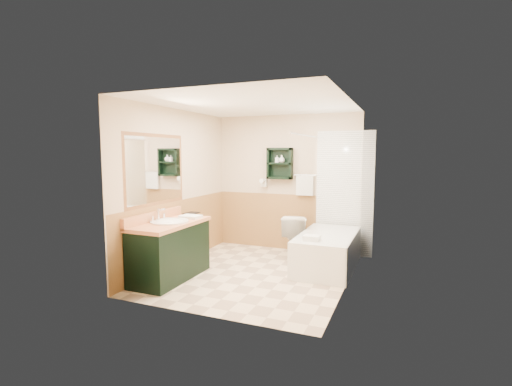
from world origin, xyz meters
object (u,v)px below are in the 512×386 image
object	(u,v)px
vanity	(170,250)
soap_bottle_a	(277,161)
toilet	(295,236)
soap_bottle_b	(282,160)
hair_dryer	(264,183)
wall_shelf	(280,163)
vanity_book	(186,206)
bathtub	(328,251)

from	to	relation	value
vanity	soap_bottle_a	xyz separation A→B (m)	(0.85, 2.04, 1.20)
toilet	soap_bottle_b	world-z (taller)	soap_bottle_b
hair_dryer	soap_bottle_a	world-z (taller)	soap_bottle_a
toilet	soap_bottle_b	xyz separation A→B (m)	(-0.35, 0.31, 1.26)
hair_dryer	wall_shelf	bearing A→B (deg)	-4.76
hair_dryer	vanity_book	xyz separation A→B (m)	(-0.76, -1.39, -0.29)
hair_dryer	soap_bottle_b	world-z (taller)	soap_bottle_b
vanity	toilet	distance (m)	2.15
hair_dryer	soap_bottle_b	distance (m)	0.54
wall_shelf	bathtub	xyz separation A→B (m)	(1.03, -0.77, -1.29)
wall_shelf	vanity	size ratio (longest dim) A/B	0.44
vanity	bathtub	world-z (taller)	vanity
vanity_book	toilet	bearing A→B (deg)	37.23
hair_dryer	bathtub	size ratio (longest dim) A/B	0.16
toilet	vanity	bearing A→B (deg)	42.92
vanity_book	soap_bottle_a	size ratio (longest dim) A/B	1.86
wall_shelf	soap_bottle_a	distance (m)	0.07
toilet	soap_bottle_a	xyz separation A→B (m)	(-0.44, 0.31, 1.24)
vanity_book	soap_bottle_b	world-z (taller)	soap_bottle_b
soap_bottle_a	soap_bottle_b	bearing A→B (deg)	0.00
vanity	vanity_book	distance (m)	0.87
wall_shelf	soap_bottle_b	world-z (taller)	wall_shelf
bathtub	vanity_book	distance (m)	2.26
soap_bottle_b	soap_bottle_a	bearing A→B (deg)	180.00
wall_shelf	bathtub	size ratio (longest dim) A/B	0.37
toilet	vanity_book	world-z (taller)	vanity_book
vanity	bathtub	distance (m)	2.31
vanity	soap_bottle_a	world-z (taller)	soap_bottle_a
soap_bottle_a	soap_bottle_b	distance (m)	0.09
wall_shelf	toilet	size ratio (longest dim) A/B	0.76
vanity	soap_bottle_a	distance (m)	2.51
hair_dryer	vanity	distance (m)	2.30
soap_bottle_a	bathtub	bearing A→B (deg)	-35.31
vanity	toilet	size ratio (longest dim) A/B	1.74
hair_dryer	toilet	bearing A→B (deg)	-26.24
soap_bottle_a	soap_bottle_b	world-z (taller)	soap_bottle_b
soap_bottle_a	soap_bottle_b	size ratio (longest dim) A/B	0.97
hair_dryer	bathtub	bearing A→B (deg)	-30.82
vanity	soap_bottle_b	bearing A→B (deg)	65.42
toilet	soap_bottle_a	bearing A→B (deg)	-45.75
soap_bottle_a	toilet	bearing A→B (deg)	-35.28
vanity_book	soap_bottle_b	size ratio (longest dim) A/B	1.80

